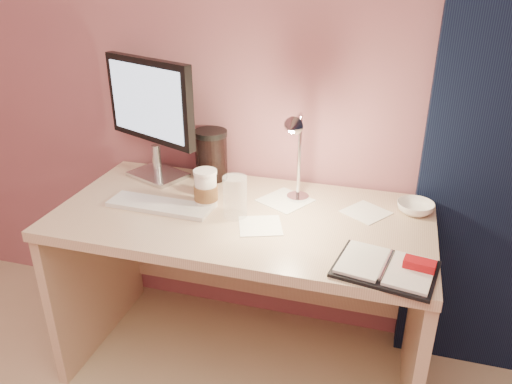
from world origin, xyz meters
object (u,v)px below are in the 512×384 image
(keyboard, at_px, (160,205))
(lotion_bottle, at_px, (206,182))
(bowl, at_px, (415,208))
(coffee_cup, at_px, (206,189))
(clear_cup, at_px, (235,197))
(desk, at_px, (248,254))
(planner, at_px, (388,267))
(dark_jar, at_px, (211,157))
(monitor, at_px, (152,108))
(desk_lamp, at_px, (295,152))

(keyboard, xyz_separation_m, lotion_bottle, (0.13, 0.16, 0.05))
(bowl, bearing_deg, coffee_cup, -168.10)
(coffee_cup, bearing_deg, clear_cup, -19.76)
(desk, xyz_separation_m, planner, (0.55, -0.31, 0.24))
(planner, bearing_deg, bowl, 89.72)
(desk, xyz_separation_m, lotion_bottle, (-0.19, 0.04, 0.28))
(desk, height_order, planner, planner)
(bowl, relative_size, dark_jar, 0.71)
(keyboard, xyz_separation_m, dark_jar, (0.09, 0.32, 0.09))
(keyboard, xyz_separation_m, clear_cup, (0.30, 0.01, 0.07))
(planner, distance_m, bowl, 0.43)
(monitor, xyz_separation_m, bowl, (1.08, -0.04, -0.28))
(lotion_bottle, distance_m, desk_lamp, 0.41)
(clear_cup, xyz_separation_m, dark_jar, (-0.21, 0.31, 0.02))
(coffee_cup, xyz_separation_m, desk_lamp, (0.33, 0.06, 0.17))
(desk, bearing_deg, planner, -29.69)
(monitor, bearing_deg, planner, -1.96)
(planner, xyz_separation_m, lotion_bottle, (-0.73, 0.35, 0.04))
(bowl, xyz_separation_m, desk_lamp, (-0.45, -0.10, 0.21))
(lotion_bottle, bearing_deg, clear_cup, -39.56)
(monitor, distance_m, bowl, 1.12)
(desk, distance_m, monitor, 0.72)
(bowl, bearing_deg, planner, -100.41)
(desk, distance_m, bowl, 0.68)
(monitor, bearing_deg, keyboard, -39.48)
(desk, bearing_deg, desk_lamp, 3.94)
(keyboard, xyz_separation_m, bowl, (0.94, 0.23, 0.01))
(keyboard, bearing_deg, coffee_cup, 22.52)
(desk, xyz_separation_m, desk_lamp, (0.17, 0.01, 0.46))
(keyboard, height_order, lotion_bottle, lotion_bottle)
(coffee_cup, xyz_separation_m, clear_cup, (0.13, -0.05, 0.01))
(monitor, relative_size, clear_cup, 3.28)
(planner, bearing_deg, monitor, 165.21)
(keyboard, bearing_deg, lotion_bottle, 52.51)
(keyboard, distance_m, clear_cup, 0.31)
(clear_cup, relative_size, bowl, 1.14)
(coffee_cup, relative_size, bowl, 1.08)
(desk_lamp, bearing_deg, dark_jar, 153.93)
(planner, bearing_deg, desk, 160.44)
(coffee_cup, height_order, lotion_bottle, coffee_cup)
(lotion_bottle, bearing_deg, bowl, 4.87)
(desk, bearing_deg, coffee_cup, -160.95)
(desk, xyz_separation_m, coffee_cup, (-0.15, -0.05, 0.30))
(keyboard, height_order, planner, planner)
(bowl, distance_m, dark_jar, 0.86)
(keyboard, distance_m, planner, 0.88)
(lotion_bottle, bearing_deg, planner, -25.65)
(coffee_cup, distance_m, dark_jar, 0.27)
(planner, height_order, bowl, planner)
(bowl, bearing_deg, desk, -169.90)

